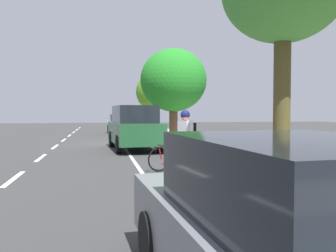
{
  "coord_description": "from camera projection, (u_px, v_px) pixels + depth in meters",
  "views": [
    {
      "loc": [
        -0.97,
        -19.22,
        1.71
      ],
      "look_at": [
        0.86,
        -9.73,
        1.32
      ],
      "focal_mm": 37.69,
      "sensor_mm": 36.0,
      "label": 1
    }
  ],
  "objects": [
    {
      "name": "ground",
      "position": [
        119.0,
        143.0,
        19.11
      ],
      "size": [
        74.86,
        74.86,
        0.0
      ],
      "primitive_type": "plane",
      "color": "#353535"
    },
    {
      "name": "sidewalk",
      "position": [
        182.0,
        141.0,
        19.77
      ],
      "size": [
        3.59,
        46.79,
        0.14
      ],
      "primitive_type": "cube",
      "color": "#AD948D",
      "rests_on": "ground"
    },
    {
      "name": "curb_edge",
      "position": [
        149.0,
        142.0,
        19.41
      ],
      "size": [
        0.16,
        46.79,
        0.14
      ],
      "primitive_type": "cube",
      "color": "gray",
      "rests_on": "ground"
    },
    {
      "name": "lane_stripe_centre",
      "position": [
        55.0,
        147.0,
        17.24
      ],
      "size": [
        0.14,
        44.2,
        0.01
      ],
      "color": "white",
      "rests_on": "ground"
    },
    {
      "name": "lane_stripe_bike_edge",
      "position": [
        122.0,
        143.0,
        19.14
      ],
      "size": [
        0.12,
        46.79,
        0.01
      ],
      "primitive_type": "cube",
      "color": "white",
      "rests_on": "ground"
    },
    {
      "name": "parked_sedan_grey_nearest",
      "position": [
        300.0,
        242.0,
        2.58
      ],
      "size": [
        2.04,
        4.5,
        1.52
      ],
      "color": "slate",
      "rests_on": "ground"
    },
    {
      "name": "parked_suv_green_second",
      "position": [
        134.0,
        127.0,
        16.0
      ],
      "size": [
        2.22,
        4.82,
        1.99
      ],
      "color": "#1E512D",
      "rests_on": "ground"
    },
    {
      "name": "parked_sedan_white_mid",
      "position": [
        120.0,
        124.0,
        27.92
      ],
      "size": [
        1.96,
        4.46,
        1.52
      ],
      "color": "white",
      "rests_on": "ground"
    },
    {
      "name": "bicycle_at_curb",
      "position": [
        175.0,
        157.0,
        10.32
      ],
      "size": [
        1.68,
        0.64,
        0.76
      ],
      "color": "black",
      "rests_on": "ground"
    },
    {
      "name": "cyclist_with_backpack",
      "position": [
        186.0,
        134.0,
        9.9
      ],
      "size": [
        0.52,
        0.56,
        1.76
      ],
      "color": "#C6B284",
      "rests_on": "ground"
    },
    {
      "name": "street_tree_far_end",
      "position": [
        173.0,
        81.0,
        19.1
      ],
      "size": [
        3.59,
        3.59,
        5.01
      ],
      "color": "brown",
      "rests_on": "sidewalk"
    },
    {
      "name": "street_tree_corner",
      "position": [
        154.0,
        92.0,
        26.09
      ],
      "size": [
        2.63,
        2.63,
        4.46
      ],
      "color": "brown",
      "rests_on": "sidewalk"
    },
    {
      "name": "pedestrian_on_phone",
      "position": [
        283.0,
        134.0,
        10.46
      ],
      "size": [
        0.41,
        0.53,
        1.64
      ],
      "color": "black",
      "rests_on": "sidewalk"
    }
  ]
}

